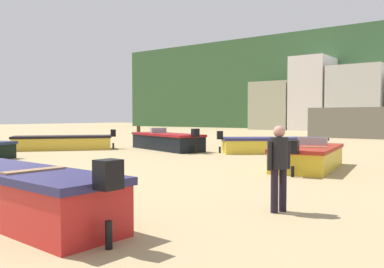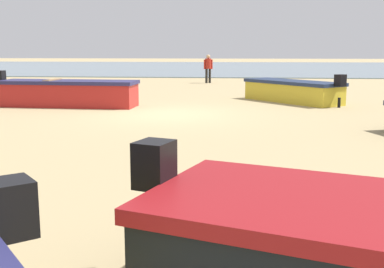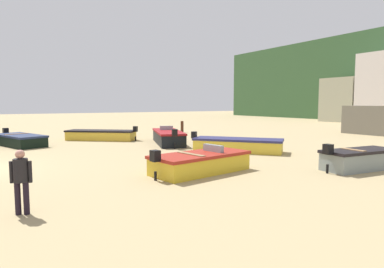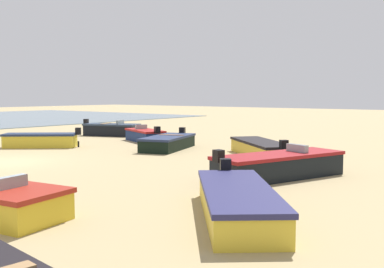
% 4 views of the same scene
% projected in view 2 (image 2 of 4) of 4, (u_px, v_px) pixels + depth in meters
% --- Properties ---
extents(ground_plane, '(160.00, 160.00, 0.00)m').
position_uv_depth(ground_plane, '(165.00, 114.00, 14.58)').
color(ground_plane, tan).
extents(tidal_water, '(80.00, 36.00, 0.06)m').
position_uv_depth(tidal_water, '(214.00, 67.00, 49.88)').
color(tidal_water, gray).
rests_on(tidal_water, ground).
extents(boat_yellow_0, '(3.56, 3.90, 1.11)m').
position_uv_depth(boat_yellow_0, '(293.00, 91.00, 17.83)').
color(boat_yellow_0, gold).
rests_on(boat_yellow_0, ground).
extents(boat_red_5, '(5.01, 1.57, 1.21)m').
position_uv_depth(boat_red_5, '(68.00, 93.00, 16.46)').
color(boat_red_5, red).
rests_on(boat_red_5, ground).
extents(beach_walker_distant, '(0.52, 0.44, 1.62)m').
position_uv_depth(beach_walker_distant, '(208.00, 66.00, 27.47)').
color(beach_walker_distant, black).
rests_on(beach_walker_distant, ground).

